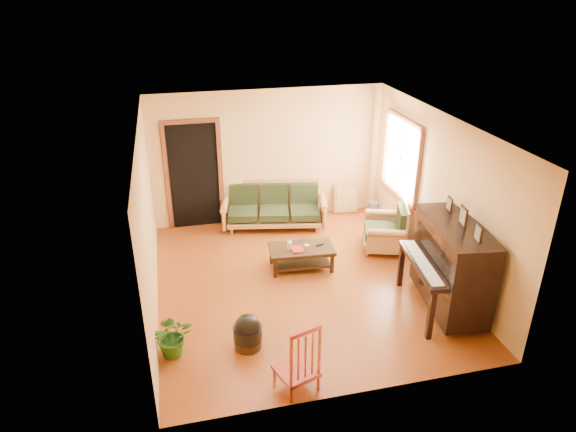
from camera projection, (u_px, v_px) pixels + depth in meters
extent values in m
plane|color=#692C0D|center=(301.00, 282.00, 8.26)|extent=(5.00, 5.00, 0.00)
cube|color=black|center=(194.00, 176.00, 9.70)|extent=(1.08, 0.16, 2.05)
cube|color=white|center=(402.00, 158.00, 9.23)|extent=(0.12, 1.36, 1.46)
cube|color=#A9743E|center=(274.00, 207.00, 9.90)|extent=(2.10, 1.19, 0.85)
cube|color=black|center=(301.00, 258.00, 8.58)|extent=(1.10, 0.65, 0.39)
cube|color=#A9743E|center=(384.00, 227.00, 9.10)|extent=(1.06, 1.08, 0.86)
cube|color=black|center=(451.00, 268.00, 7.34)|extent=(1.10, 1.65, 1.36)
cylinder|color=black|center=(248.00, 335.00, 6.75)|extent=(0.49, 0.49, 0.36)
cube|color=maroon|center=(296.00, 354.00, 5.97)|extent=(0.57, 0.60, 0.95)
cube|color=#B6813C|center=(346.00, 198.00, 10.54)|extent=(0.50, 0.17, 0.65)
cylinder|color=#3655A4|center=(373.00, 208.00, 10.58)|extent=(0.24, 0.24, 0.25)
imported|color=#235418|center=(173.00, 335.00, 6.58)|extent=(0.54, 0.47, 0.59)
imported|color=maroon|center=(292.00, 250.00, 8.39)|extent=(0.20, 0.25, 0.02)
cylinder|color=silver|center=(290.00, 245.00, 8.44)|extent=(0.10, 0.10, 0.13)
cylinder|color=silver|center=(307.00, 246.00, 8.49)|extent=(0.09, 0.09, 0.05)
cube|color=black|center=(320.00, 245.00, 8.57)|extent=(0.14, 0.07, 0.01)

